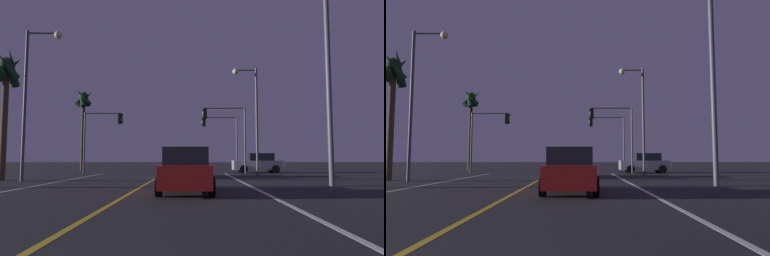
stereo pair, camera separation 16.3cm
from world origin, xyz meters
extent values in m
cube|color=silver|center=(5.01, 10.69, 0.00)|extent=(0.16, 33.38, 0.01)
cube|color=gold|center=(0.00, 10.69, 0.00)|extent=(0.16, 33.38, 0.01)
cylinder|color=black|center=(1.17, 13.20, 0.34)|extent=(0.22, 0.68, 0.68)
cylinder|color=black|center=(2.97, 13.20, 0.34)|extent=(0.22, 0.68, 0.68)
cylinder|color=black|center=(1.17, 10.50, 0.34)|extent=(0.22, 0.68, 0.68)
cylinder|color=black|center=(2.97, 10.50, 0.34)|extent=(0.22, 0.68, 0.68)
cube|color=maroon|center=(2.07, 11.85, 0.66)|extent=(1.80, 4.30, 0.80)
cube|color=black|center=(2.07, 11.60, 1.38)|extent=(1.60, 2.10, 0.64)
cube|color=red|center=(1.47, 9.75, 0.76)|extent=(0.24, 0.08, 0.16)
cube|color=red|center=(2.67, 9.75, 0.76)|extent=(0.24, 0.08, 0.16)
cylinder|color=black|center=(1.12, 23.70, 0.34)|extent=(0.22, 0.68, 0.68)
cylinder|color=black|center=(2.92, 23.70, 0.34)|extent=(0.22, 0.68, 0.68)
cylinder|color=black|center=(1.12, 21.00, 0.34)|extent=(0.22, 0.68, 0.68)
cylinder|color=black|center=(2.92, 21.00, 0.34)|extent=(0.22, 0.68, 0.68)
cube|color=silver|center=(2.02, 22.35, 0.66)|extent=(1.80, 4.30, 0.80)
cube|color=black|center=(2.02, 22.10, 1.38)|extent=(1.60, 2.10, 0.64)
cube|color=red|center=(1.42, 20.25, 0.76)|extent=(0.24, 0.08, 0.16)
cube|color=red|center=(2.62, 20.25, 0.76)|extent=(0.24, 0.08, 0.16)
cylinder|color=black|center=(6.66, 28.03, 0.34)|extent=(0.68, 0.22, 0.68)
cylinder|color=black|center=(6.66, 29.83, 0.34)|extent=(0.68, 0.22, 0.68)
cylinder|color=black|center=(9.36, 28.03, 0.34)|extent=(0.68, 0.22, 0.68)
cylinder|color=black|center=(9.36, 29.83, 0.34)|extent=(0.68, 0.22, 0.68)
cube|color=#B7BABF|center=(8.01, 28.93, 0.66)|extent=(4.30, 1.80, 0.80)
cube|color=black|center=(8.26, 28.93, 1.38)|extent=(2.10, 1.60, 0.64)
cube|color=red|center=(10.11, 28.33, 0.76)|extent=(0.08, 0.24, 0.16)
cube|color=red|center=(10.11, 29.53, 0.76)|extent=(0.08, 0.24, 0.16)
cylinder|color=#4C4C51|center=(6.78, 27.88, 2.78)|extent=(0.14, 0.14, 5.56)
cylinder|color=#4C4C51|center=(5.10, 27.88, 5.51)|extent=(3.36, 0.10, 0.10)
cube|color=black|center=(3.42, 27.88, 5.06)|extent=(0.28, 0.36, 0.90)
sphere|color=#3A0605|center=(3.26, 27.88, 5.36)|extent=(0.20, 0.20, 0.20)
sphere|color=orange|center=(3.26, 27.88, 5.06)|extent=(0.20, 0.20, 0.20)
sphere|color=#063816|center=(3.26, 27.88, 4.76)|extent=(0.20, 0.20, 0.20)
cylinder|color=#4C4C51|center=(-6.78, 27.88, 2.56)|extent=(0.14, 0.14, 5.11)
cylinder|color=#4C4C51|center=(-5.29, 27.88, 5.06)|extent=(2.99, 0.10, 0.10)
cube|color=black|center=(-3.79, 27.88, 4.61)|extent=(0.28, 0.36, 0.90)
sphere|color=#3A0605|center=(-3.63, 27.88, 4.91)|extent=(0.20, 0.20, 0.20)
sphere|color=orange|center=(-3.63, 27.88, 4.61)|extent=(0.20, 0.20, 0.20)
sphere|color=#063816|center=(-3.63, 27.88, 4.31)|extent=(0.20, 0.20, 0.20)
cylinder|color=#4C4C51|center=(6.78, 33.38, 2.70)|extent=(0.14, 0.14, 5.39)
cylinder|color=#4C4C51|center=(5.15, 33.38, 5.34)|extent=(3.26, 0.10, 0.10)
cube|color=black|center=(3.52, 33.38, 4.89)|extent=(0.28, 0.36, 0.90)
sphere|color=#3A0605|center=(3.36, 33.38, 5.19)|extent=(0.20, 0.20, 0.20)
sphere|color=orange|center=(3.36, 33.38, 4.89)|extent=(0.20, 0.20, 0.20)
sphere|color=#063816|center=(3.36, 33.38, 4.59)|extent=(0.20, 0.20, 0.20)
cylinder|color=#4C4C51|center=(7.10, 10.61, 3.96)|extent=(0.18, 0.18, 7.92)
cylinder|color=#4C4C51|center=(-7.10, 17.92, 4.28)|extent=(0.18, 0.18, 8.56)
cylinder|color=#4C4C51|center=(-6.22, 17.92, 8.41)|extent=(1.75, 0.10, 0.10)
sphere|color=#F9D88C|center=(-5.34, 17.92, 8.31)|extent=(0.44, 0.44, 0.44)
cylinder|color=#4C4C51|center=(7.10, 24.15, 4.00)|extent=(0.18, 0.18, 7.99)
cylinder|color=#4C4C51|center=(6.33, 24.15, 7.84)|extent=(1.54, 0.10, 0.10)
sphere|color=#F9D88C|center=(5.56, 24.15, 7.74)|extent=(0.44, 0.44, 0.44)
cylinder|color=#473826|center=(-8.63, 18.70, 3.26)|extent=(0.36, 0.36, 6.52)
sphere|color=#19381E|center=(-8.63, 18.70, 6.77)|extent=(0.90, 0.90, 0.90)
cone|color=#19381E|center=(-8.34, 18.77, 6.62)|extent=(0.93, 1.92, 2.21)
cone|color=#19381E|center=(-8.63, 19.00, 6.62)|extent=(1.74, 0.59, 1.63)
cone|color=#19381E|center=(-8.89, 18.86, 6.62)|extent=(1.37, 1.80, 2.08)
cone|color=#19381E|center=(-8.90, 18.56, 6.62)|extent=(1.32, 1.83, 1.69)
cone|color=#19381E|center=(-8.47, 18.45, 6.62)|extent=(1.52, 1.26, 1.72)
cylinder|color=#473826|center=(-8.88, 34.05, 3.67)|extent=(0.36, 0.36, 7.35)
sphere|color=#19381E|center=(-8.88, 34.05, 7.60)|extent=(0.90, 0.90, 0.90)
cone|color=#19381E|center=(-8.58, 34.04, 7.45)|extent=(0.59, 1.51, 1.73)
cone|color=#19381E|center=(-8.87, 34.35, 7.45)|extent=(1.98, 0.62, 1.82)
cone|color=#19381E|center=(-9.14, 34.20, 7.45)|extent=(1.28, 1.63, 1.76)
cone|color=#19381E|center=(-9.09, 33.84, 7.45)|extent=(1.56, 1.56, 2.14)
cone|color=#19381E|center=(-8.84, 33.75, 7.45)|extent=(1.74, 0.77, 1.78)
camera|label=1|loc=(2.30, -1.40, 1.33)|focal=32.54mm
camera|label=2|loc=(2.46, -1.40, 1.33)|focal=32.54mm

